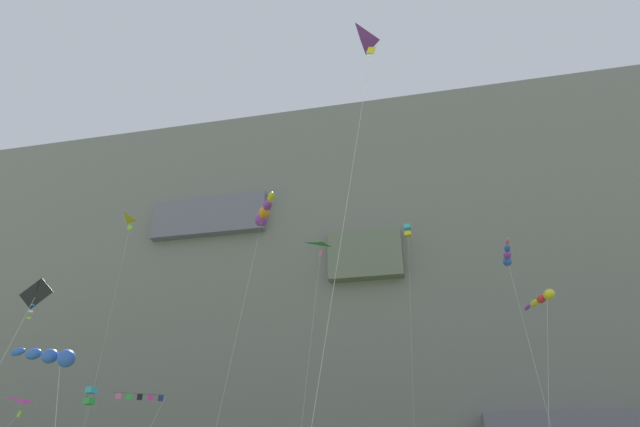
% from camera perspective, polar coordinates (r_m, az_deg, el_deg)
% --- Properties ---
extents(cliff_face, '(180.00, 33.30, 59.97)m').
position_cam_1_polar(cliff_face, '(85.07, 6.34, -10.21)').
color(cliff_face, slate).
rests_on(cliff_face, ground).
extents(kite_windsock_far_left, '(0.81, 6.09, 15.99)m').
position_cam_1_polar(kite_windsock_far_left, '(33.61, 19.92, -4.45)').
color(kite_windsock_far_left, blue).
rests_on(kite_windsock_far_left, ground).
extents(kite_banner_high_center, '(2.88, 6.13, 8.64)m').
position_cam_1_polar(kite_banner_high_center, '(36.12, -19.47, -19.53)').
color(kite_banner_high_center, black).
rests_on(kite_banner_high_center, ground).
extents(kite_windsock_front_field, '(4.68, 1.89, 7.55)m').
position_cam_1_polar(kite_windsock_front_field, '(21.26, -27.46, -13.80)').
color(kite_windsock_front_field, blue).
rests_on(kite_windsock_front_field, ground).
extents(kite_delta_upper_mid, '(3.81, 6.27, 23.80)m').
position_cam_1_polar(kite_delta_upper_mid, '(28.46, 6.49, 17.15)').
color(kite_delta_upper_mid, purple).
rests_on(kite_delta_upper_mid, ground).
extents(kite_windsock_mid_center, '(3.40, 5.99, 12.89)m').
position_cam_1_polar(kite_windsock_mid_center, '(32.03, 23.23, -8.64)').
color(kite_windsock_mid_center, yellow).
rests_on(kite_windsock_mid_center, ground).
extents(kite_box_upper_right, '(2.96, 4.46, 10.51)m').
position_cam_1_polar(kite_box_upper_right, '(46.46, -23.95, -17.89)').
color(kite_box_upper_right, '#38B2D1').
rests_on(kite_box_upper_right, ground).
extents(kite_windsock_mid_right, '(2.94, 7.06, 21.25)m').
position_cam_1_polar(kite_windsock_mid_right, '(37.11, -6.17, 0.02)').
color(kite_windsock_mid_right, purple).
rests_on(kite_windsock_mid_right, ground).
extents(kite_delta_high_left, '(2.03, 4.60, 27.77)m').
position_cam_1_polar(kite_delta_high_left, '(56.84, -19.69, -1.71)').
color(kite_delta_high_left, yellow).
rests_on(kite_delta_high_left, ground).
extents(kite_delta_upper_left, '(2.31, 6.15, 8.21)m').
position_cam_1_polar(kite_delta_upper_left, '(43.16, -29.99, -18.57)').
color(kite_delta_upper_left, '#CC3399').
rests_on(kite_delta_upper_left, ground).
extents(kite_box_mid_left, '(1.51, 6.33, 25.81)m').
position_cam_1_polar(kite_box_mid_left, '(49.93, 9.63, -2.06)').
color(kite_box_mid_left, '#38B2D1').
rests_on(kite_box_mid_left, ground).
extents(kite_delta_low_left, '(2.72, 4.40, 21.51)m').
position_cam_1_polar(kite_delta_low_left, '(43.80, 0.27, -4.26)').
color(kite_delta_low_left, green).
rests_on(kite_delta_low_left, ground).
extents(kite_diamond_low_center, '(2.45, 4.83, 11.40)m').
position_cam_1_polar(kite_diamond_low_center, '(26.11, -29.25, -8.77)').
color(kite_diamond_low_center, black).
rests_on(kite_diamond_low_center, ground).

